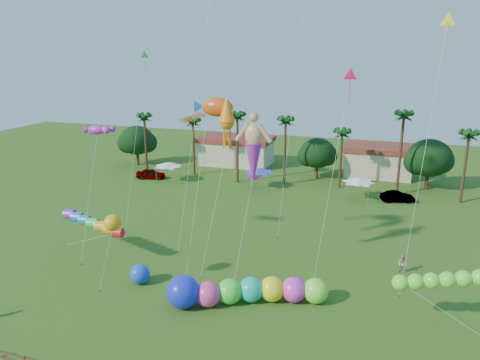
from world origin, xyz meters
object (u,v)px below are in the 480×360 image
(car_a, at_px, (151,174))
(blue_ball, at_px, (140,274))
(spectator_b, at_px, (402,264))
(caterpillar_inflatable, at_px, (242,291))
(car_b, at_px, (397,197))

(car_a, distance_m, blue_ball, 34.11)
(car_a, bearing_deg, spectator_b, -133.09)
(car_a, xyz_separation_m, blue_ball, (15.59, -30.34, 0.11))
(spectator_b, height_order, caterpillar_inflatable, caterpillar_inflatable)
(car_a, height_order, car_b, car_a)
(car_b, relative_size, spectator_b, 2.49)
(car_b, bearing_deg, blue_ball, 129.18)
(caterpillar_inflatable, bearing_deg, car_b, 46.43)
(car_b, bearing_deg, car_a, 73.85)
(car_a, relative_size, blue_ball, 2.58)
(caterpillar_inflatable, xyz_separation_m, blue_ball, (-9.39, 0.41, -0.23))
(car_a, bearing_deg, caterpillar_inflatable, -154.21)
(spectator_b, relative_size, caterpillar_inflatable, 0.14)
(car_a, relative_size, caterpillar_inflatable, 0.36)
(spectator_b, distance_m, blue_ball, 23.35)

